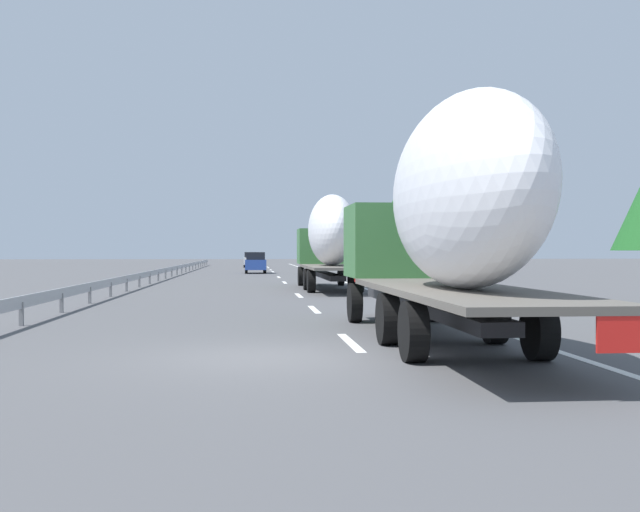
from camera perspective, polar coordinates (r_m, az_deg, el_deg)
ground_plane at (r=53.55m, az=-4.97°, el=-1.65°), size 260.00×260.00×0.00m
lane_stripe_0 at (r=15.76m, az=2.30°, el=-6.48°), size 3.20×0.20×0.01m
lane_stripe_1 at (r=24.56m, az=-0.43°, el=-4.02°), size 3.20×0.20×0.01m
lane_stripe_2 at (r=32.34m, az=-1.60°, el=-2.97°), size 3.20×0.20×0.01m
lane_stripe_3 at (r=45.74m, az=-2.67°, el=-1.99°), size 3.20×0.20×0.01m
lane_stripe_4 at (r=55.20m, az=-3.11°, el=-1.59°), size 3.20×0.20×0.01m
lane_stripe_5 at (r=69.70m, az=-3.56°, el=-1.18°), size 3.20×0.20×0.01m
lane_stripe_6 at (r=76.75m, az=-3.71°, el=-1.04°), size 3.20×0.20×0.01m
lane_stripe_7 at (r=86.38m, az=-3.88°, el=-0.89°), size 3.20×0.20×0.01m
lane_stripe_8 at (r=91.14m, az=-3.95°, el=-0.82°), size 3.20×0.20×0.01m
edge_line_right at (r=58.83m, az=0.37°, el=-1.47°), size 110.00×0.20×0.01m
truck_lead at (r=37.22m, az=0.70°, el=1.37°), size 12.90×2.55×4.57m
truck_trailing at (r=15.20m, az=9.46°, el=3.17°), size 13.48×2.55×4.71m
car_white_van at (r=89.17m, az=-5.14°, el=-0.27°), size 4.40×1.90×1.78m
car_blue_sedan at (r=65.02m, az=-4.85°, el=-0.49°), size 4.13×1.78×1.80m
road_sign at (r=55.29m, az=1.98°, el=0.63°), size 0.10×0.90×3.09m
tree_0 at (r=51.19m, az=8.64°, el=2.75°), size 2.60×2.60×6.52m
tree_1 at (r=67.64m, az=5.67°, el=2.48°), size 3.18×3.18×7.25m
tree_3 at (r=63.99m, az=6.38°, el=2.39°), size 3.69×3.69×7.02m
tree_4 at (r=60.74m, az=7.21°, el=1.82°), size 2.94×2.94×5.36m
tree_5 at (r=72.21m, az=5.60°, el=2.01°), size 3.33×3.33×6.67m
guardrail_median at (r=56.82m, az=-11.05°, el=-0.96°), size 94.00×0.10×0.76m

